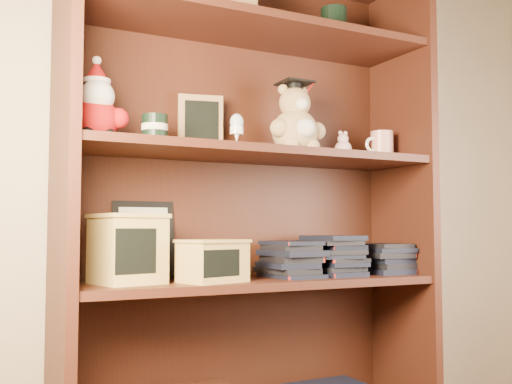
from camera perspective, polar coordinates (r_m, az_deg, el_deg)
bookcase at (r=1.92m, az=-0.75°, el=-1.31°), size 1.20×0.35×1.60m
shelf_lower at (r=1.88m, az=-0.00°, el=-8.62°), size 1.14×0.33×0.02m
shelf_upper at (r=1.89m, az=-0.00°, el=3.56°), size 1.14×0.33×0.02m
santa_plush at (r=1.73m, az=-14.94°, el=7.73°), size 0.17×0.13×0.25m
teachers_tin at (r=1.77m, az=-9.63°, el=5.92°), size 0.08×0.08×0.09m
chalkboard_plaque at (r=1.95m, az=-5.32°, el=6.40°), size 0.15×0.09×0.19m
egg_cup at (r=1.79m, az=-1.85°, el=6.06°), size 0.05×0.05×0.10m
grad_teddy_bear at (r=1.97m, az=3.83°, el=6.37°), size 0.20×0.17×0.24m
pink_figurine at (r=2.07m, az=8.29°, el=4.30°), size 0.06×0.06×0.09m
teacher_mug at (r=2.17m, az=11.86°, el=4.36°), size 0.11×0.08×0.10m
certificate_frame at (r=1.89m, az=-10.66°, el=-4.50°), size 0.19×0.05×0.24m
treats_box at (r=1.73m, az=-12.13°, el=-5.27°), size 0.22×0.22×0.20m
pencils_box at (r=1.74m, az=-4.13°, el=-6.52°), size 0.22×0.19×0.12m
book_stack_left at (r=1.93m, az=3.22°, el=-6.44°), size 0.14×0.20×0.11m
book_stack_mid at (r=2.02m, az=7.33°, el=-5.84°), size 0.14×0.20×0.14m
book_stack_right at (r=2.15m, az=12.05°, el=-6.30°), size 0.14×0.20×0.10m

